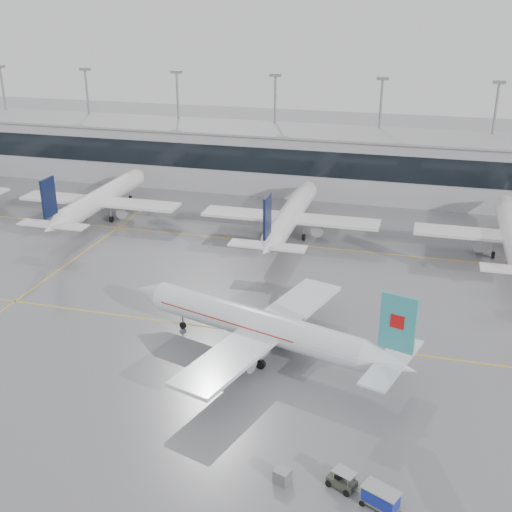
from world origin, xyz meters
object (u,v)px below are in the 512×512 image
(air_canada_jet, at_px, (264,327))
(gse_unit, at_px, (283,476))
(baggage_cart, at_px, (381,497))
(baggage_tug, at_px, (342,481))

(air_canada_jet, distance_m, gse_unit, 20.72)
(baggage_cart, bearing_deg, gse_unit, -160.75)
(baggage_tug, distance_m, baggage_cart, 3.63)
(air_canada_jet, relative_size, baggage_tug, 10.15)
(air_canada_jet, xyz_separation_m, gse_unit, (6.66, -19.39, -2.97))
(air_canada_jet, bearing_deg, baggage_cart, 143.19)
(baggage_cart, bearing_deg, air_canada_jet, 150.91)
(baggage_cart, relative_size, gse_unit, 2.68)
(baggage_tug, xyz_separation_m, gse_unit, (-4.85, -0.73, 0.03))
(baggage_cart, xyz_separation_m, gse_unit, (-8.12, 0.77, -0.45))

